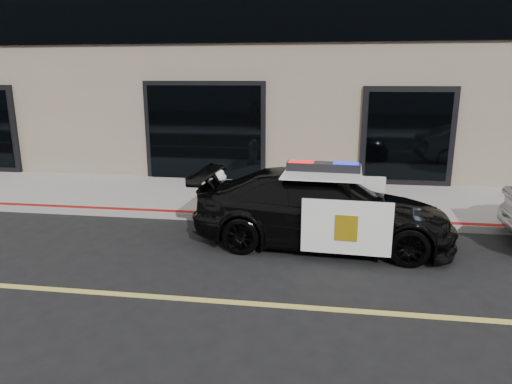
# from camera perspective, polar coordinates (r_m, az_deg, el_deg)

# --- Properties ---
(ground) EXTENTS (120.00, 120.00, 0.00)m
(ground) POSITION_cam_1_polar(r_m,az_deg,el_deg) (6.69, -13.06, -12.62)
(ground) COLOR black
(ground) RESTS_ON ground
(sidewalk_n) EXTENTS (60.00, 3.50, 0.15)m
(sidewalk_n) POSITION_cam_1_polar(r_m,az_deg,el_deg) (11.40, -3.53, -0.58)
(sidewalk_n) COLOR gray
(sidewalk_n) RESTS_ON ground
(police_car) EXTENTS (2.41, 4.82, 1.51)m
(police_car) POSITION_cam_1_polar(r_m,az_deg,el_deg) (8.33, 8.25, -1.97)
(police_car) COLOR black
(police_car) RESTS_ON ground
(fire_hydrant) EXTENTS (0.38, 0.52, 0.83)m
(fire_hydrant) POSITION_cam_1_polar(r_m,az_deg,el_deg) (10.41, -4.62, 0.61)
(fire_hydrant) COLOR silver
(fire_hydrant) RESTS_ON sidewalk_n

